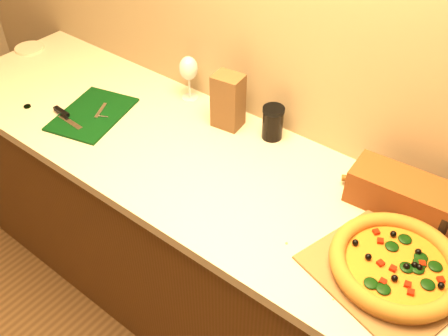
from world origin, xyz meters
TOP-DOWN VIEW (x-y plane):
  - cabinet at (0.00, 1.43)m, footprint 2.80×0.65m
  - countertop at (0.00, 1.43)m, footprint 2.84×0.68m
  - pizza_peel at (0.53, 1.41)m, footprint 0.50×0.63m
  - pizza at (0.53, 1.37)m, footprint 0.37×0.37m
  - cutting_board at (-0.72, 1.36)m, footprint 0.31×0.37m
  - bottle_cap at (-0.97, 1.24)m, footprint 0.03×0.03m
  - pepper_grinder at (0.58, 1.59)m, footprint 0.06×0.06m
  - rolling_pin at (0.41, 1.70)m, footprint 0.35×0.22m
  - bread_bag at (0.49, 1.62)m, footprint 0.44×0.17m
  - wine_glass at (-0.50, 1.69)m, footprint 0.08×0.08m
  - paper_bag at (-0.26, 1.64)m, footprint 0.12×0.10m
  - dark_jar at (-0.09, 1.68)m, footprint 0.08×0.08m
  - side_plate at (-1.37, 1.54)m, footprint 0.15×0.15m

SIDE VIEW (x-z plane):
  - cabinet at x=0.00m, z-range 0.00..0.86m
  - countertop at x=0.00m, z-range 0.86..0.90m
  - bottle_cap at x=-0.97m, z-range 0.90..0.91m
  - pizza_peel at x=0.53m, z-range 0.90..0.91m
  - cutting_board at x=-0.72m, z-range 0.89..0.92m
  - side_plate at x=-1.37m, z-range 0.90..0.91m
  - rolling_pin at x=0.41m, z-range 0.90..0.95m
  - pizza at x=0.53m, z-range 0.91..0.96m
  - pepper_grinder at x=0.58m, z-range 0.89..1.01m
  - bread_bag at x=0.49m, z-range 0.90..1.02m
  - dark_jar at x=-0.09m, z-range 0.90..1.03m
  - paper_bag at x=-0.26m, z-range 0.90..1.11m
  - wine_glass at x=-0.50m, z-range 0.94..1.13m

